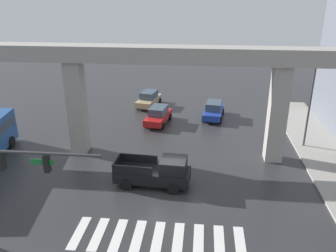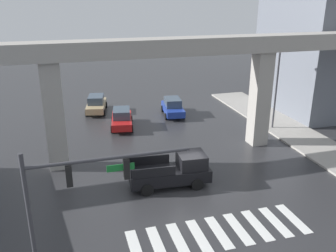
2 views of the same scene
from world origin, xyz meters
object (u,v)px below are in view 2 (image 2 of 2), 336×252
pickup_truck (174,171)px  sedan_red (122,118)px  sedan_blue (173,107)px  traffic_signal_mast (74,191)px  sedan_tan (96,104)px  street_lamp_mid_block (277,80)px

pickup_truck → sedan_red: (-1.42, 11.65, -0.14)m
sedan_blue → traffic_signal_mast: traffic_signal_mast is taller
sedan_red → traffic_signal_mast: 19.51m
sedan_red → sedan_tan: same height
traffic_signal_mast → street_lamp_mid_block: size_ratio=0.90×
sedan_blue → sedan_tan: 7.97m
pickup_truck → sedan_blue: size_ratio=1.16×
pickup_truck → sedan_blue: 14.39m
sedan_blue → street_lamp_mid_block: 10.55m
sedan_red → sedan_tan: bearing=108.3°
sedan_red → street_lamp_mid_block: size_ratio=0.63×
sedan_tan → traffic_signal_mast: (-3.02, -23.92, 3.54)m
sedan_red → sedan_blue: bearing=21.2°
sedan_blue → sedan_tan: bearing=156.3°
sedan_red → traffic_signal_mast: size_ratio=0.70×
sedan_red → street_lamp_mid_block: bearing=-18.1°
sedan_red → sedan_tan: 5.63m
sedan_red → sedan_tan: size_ratio=0.99×
street_lamp_mid_block → sedan_red: bearing=161.9°
pickup_truck → traffic_signal_mast: bearing=-131.9°
sedan_blue → street_lamp_mid_block: size_ratio=0.62×
sedan_red → sedan_blue: size_ratio=1.01×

